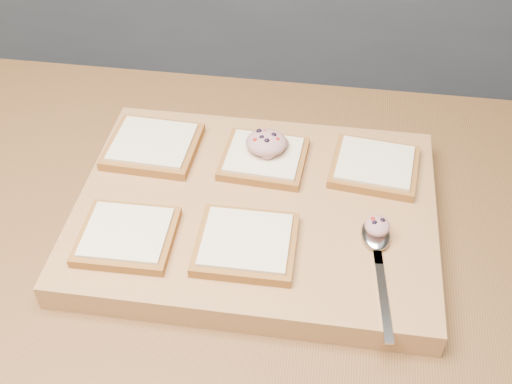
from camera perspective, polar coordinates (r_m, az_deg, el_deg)
back_counter at (r=2.25m, az=8.90°, el=14.79°), size 3.60×0.62×0.94m
cutting_board at (r=0.87m, az=0.00°, el=-1.83°), size 0.48×0.36×0.04m
bread_far_left at (r=0.95m, az=-9.14°, el=4.10°), size 0.13×0.12×0.02m
bread_far_center at (r=0.91m, az=0.70°, el=3.05°), size 0.12×0.11×0.02m
bread_far_right at (r=0.92m, az=10.49°, el=2.29°), size 0.13×0.12×0.02m
bread_near_left at (r=0.82m, az=-11.40°, el=-3.82°), size 0.12×0.11×0.02m
bread_near_center at (r=0.80m, az=-0.89°, el=-4.58°), size 0.12×0.11×0.02m
tuna_salad_dollop at (r=0.91m, az=0.92°, el=4.45°), size 0.06×0.06×0.03m
spoon at (r=0.82m, az=10.68°, el=-4.43°), size 0.04×0.19×0.01m
spoon_salad at (r=0.81m, az=10.73°, el=-2.95°), size 0.03×0.03×0.02m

